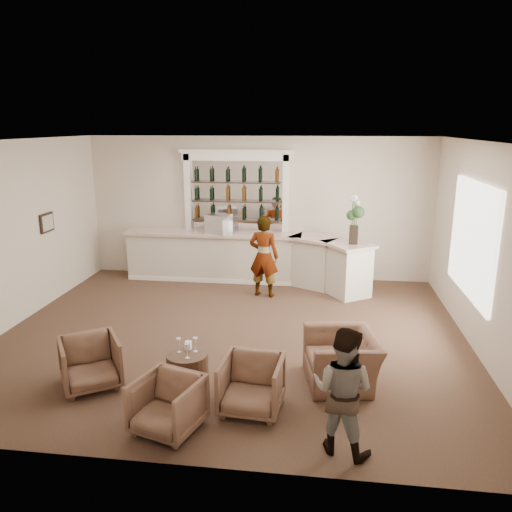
{
  "coord_description": "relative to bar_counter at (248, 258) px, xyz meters",
  "views": [
    {
      "loc": [
        1.46,
        -7.97,
        3.55
      ],
      "look_at": [
        0.29,
        0.9,
        1.19
      ],
      "focal_mm": 35.0,
      "sensor_mm": 36.0,
      "label": 1
    }
  ],
  "objects": [
    {
      "name": "ground",
      "position": [
        0.16,
        -3.0,
        -0.57
      ],
      "size": [
        8.0,
        8.0,
        0.0
      ],
      "primitive_type": "plane",
      "color": "brown",
      "rests_on": "ground"
    },
    {
      "name": "room_shell",
      "position": [
        0.33,
        -2.29,
        1.77
      ],
      "size": [
        8.04,
        7.02,
        3.32
      ],
      "color": "beige",
      "rests_on": "ground"
    },
    {
      "name": "bar_counter",
      "position": [
        0.0,
        0.0,
        0.0
      ],
      "size": [
        5.72,
        1.8,
        1.14
      ],
      "color": "white",
      "rests_on": "ground"
    },
    {
      "name": "back_bar_alcove",
      "position": [
        -0.34,
        0.41,
        1.46
      ],
      "size": [
        2.64,
        0.25,
        3.0
      ],
      "color": "white",
      "rests_on": "ground"
    },
    {
      "name": "cocktail_table",
      "position": [
        -0.14,
        -4.86,
        -0.32
      ],
      "size": [
        0.58,
        0.58,
        0.5
      ],
      "primitive_type": "cylinder",
      "color": "#4B2F20",
      "rests_on": "ground"
    },
    {
      "name": "sommelier",
      "position": [
        0.47,
        -0.91,
        0.29
      ],
      "size": [
        0.7,
        0.53,
        1.74
      ],
      "primitive_type": "imported",
      "rotation": [
        0.0,
        0.0,
        2.94
      ],
      "color": "gray",
      "rests_on": "ground"
    },
    {
      "name": "guest",
      "position": [
        1.93,
        -6.0,
        0.16
      ],
      "size": [
        0.87,
        0.78,
        1.47
      ],
      "primitive_type": "imported",
      "rotation": [
        0.0,
        0.0,
        2.76
      ],
      "color": "gray",
      "rests_on": "ground"
    },
    {
      "name": "armchair_left",
      "position": [
        -1.48,
        -5.02,
        -0.22
      ],
      "size": [
        1.07,
        1.07,
        0.71
      ],
      "primitive_type": "imported",
      "rotation": [
        0.0,
        0.0,
        0.59
      ],
      "color": "brown",
      "rests_on": "ground"
    },
    {
      "name": "armchair_center",
      "position": [
        -0.1,
        -5.9,
        -0.24
      ],
      "size": [
        0.92,
        0.93,
        0.68
      ],
      "primitive_type": "imported",
      "rotation": [
        0.0,
        0.0,
        -0.31
      ],
      "color": "brown",
      "rests_on": "ground"
    },
    {
      "name": "armchair_right",
      "position": [
        0.82,
        -5.33,
        -0.22
      ],
      "size": [
        0.82,
        0.84,
        0.71
      ],
      "primitive_type": "imported",
      "rotation": [
        0.0,
        0.0,
        -0.08
      ],
      "color": "brown",
      "rests_on": "ground"
    },
    {
      "name": "armchair_far",
      "position": [
        1.98,
        -4.46,
        -0.22
      ],
      "size": [
        1.13,
        1.24,
        0.71
      ],
      "primitive_type": "imported",
      "rotation": [
        0.0,
        0.0,
        -1.39
      ],
      "color": "brown",
      "rests_on": "ground"
    },
    {
      "name": "espresso_machine",
      "position": [
        -0.68,
        -0.01,
        0.78
      ],
      "size": [
        0.62,
        0.57,
        0.43
      ],
      "primitive_type": "cube",
      "rotation": [
        0.0,
        0.0,
        -0.4
      ],
      "color": "silver",
      "rests_on": "bar_counter"
    },
    {
      "name": "flower_vase",
      "position": [
        2.31,
        -0.67,
        1.14
      ],
      "size": [
        0.27,
        0.27,
        1.02
      ],
      "color": "black",
      "rests_on": "bar_counter"
    },
    {
      "name": "wine_glass_bar_left",
      "position": [
        -1.24,
        0.07,
        0.67
      ],
      "size": [
        0.07,
        0.07,
        0.21
      ],
      "primitive_type": null,
      "color": "white",
      "rests_on": "bar_counter"
    },
    {
      "name": "wine_glass_bar_right",
      "position": [
        -0.95,
        0.04,
        0.67
      ],
      "size": [
        0.07,
        0.07,
        0.21
      ],
      "primitive_type": null,
      "color": "white",
      "rests_on": "bar_counter"
    },
    {
      "name": "wine_glass_tbl_a",
      "position": [
        -0.26,
        -4.83,
        0.03
      ],
      "size": [
        0.07,
        0.07,
        0.21
      ],
      "primitive_type": null,
      "color": "white",
      "rests_on": "cocktail_table"
    },
    {
      "name": "wine_glass_tbl_b",
      "position": [
        -0.04,
        -4.78,
        0.03
      ],
      "size": [
        0.07,
        0.07,
        0.21
      ],
      "primitive_type": null,
      "color": "white",
      "rests_on": "cocktail_table"
    },
    {
      "name": "wine_glass_tbl_c",
      "position": [
        -0.1,
        -4.99,
        0.03
      ],
      "size": [
        0.07,
        0.07,
        0.21
      ],
      "primitive_type": null,
      "color": "white",
      "rests_on": "cocktail_table"
    },
    {
      "name": "napkin_holder",
      "position": [
        -0.16,
        -4.72,
        -0.01
      ],
      "size": [
        0.08,
        0.08,
        0.12
      ],
      "primitive_type": "cube",
      "color": "white",
      "rests_on": "cocktail_table"
    }
  ]
}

